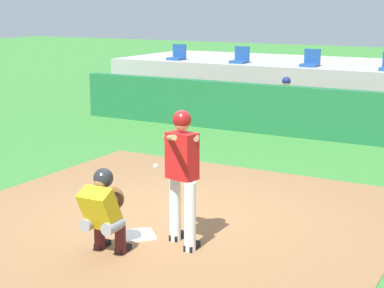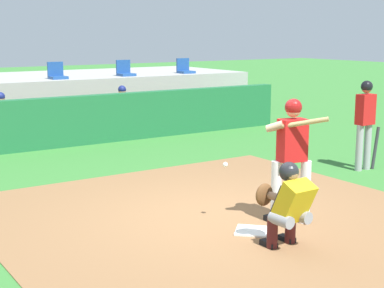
{
  "view_description": "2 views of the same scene",
  "coord_description": "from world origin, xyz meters",
  "px_view_note": "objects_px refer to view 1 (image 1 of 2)",
  "views": [
    {
      "loc": [
        4.54,
        -7.36,
        3.09
      ],
      "look_at": [
        0.0,
        0.7,
        1.0
      ],
      "focal_mm": 57.87,
      "sensor_mm": 36.0,
      "label": 1
    },
    {
      "loc": [
        -4.9,
        -6.76,
        2.7
      ],
      "look_at": [
        0.0,
        0.7,
        1.0
      ],
      "focal_mm": 54.79,
      "sensor_mm": 36.0,
      "label": 2
    }
  ],
  "objects_px": {
    "dugout_player_0": "(284,102)",
    "stadium_seat_0": "(178,56)",
    "home_plate": "(138,235)",
    "batter_at_plate": "(182,170)",
    "stadium_seat_1": "(240,58)",
    "catcher_crouched": "(104,208)",
    "stadium_seat_2": "(311,62)"
  },
  "relations": [
    {
      "from": "stadium_seat_0",
      "to": "catcher_crouched",
      "type": "bearing_deg",
      "value": -63.6
    },
    {
      "from": "home_plate",
      "to": "stadium_seat_2",
      "type": "relative_size",
      "value": 0.92
    },
    {
      "from": "dugout_player_0",
      "to": "catcher_crouched",
      "type": "bearing_deg",
      "value": -83.25
    },
    {
      "from": "stadium_seat_1",
      "to": "stadium_seat_2",
      "type": "relative_size",
      "value": 1.0
    },
    {
      "from": "stadium_seat_1",
      "to": "home_plate",
      "type": "bearing_deg",
      "value": -72.29
    },
    {
      "from": "batter_at_plate",
      "to": "stadium_seat_1",
      "type": "bearing_deg",
      "value": 111.17
    },
    {
      "from": "home_plate",
      "to": "stadium_seat_1",
      "type": "height_order",
      "value": "stadium_seat_1"
    },
    {
      "from": "catcher_crouched",
      "to": "stadium_seat_0",
      "type": "bearing_deg",
      "value": 116.4
    },
    {
      "from": "dugout_player_0",
      "to": "stadium_seat_1",
      "type": "distance_m",
      "value": 3.11
    },
    {
      "from": "batter_at_plate",
      "to": "dugout_player_0",
      "type": "xyz_separation_m",
      "value": [
        -1.75,
        8.14,
        -0.36
      ]
    },
    {
      "from": "dugout_player_0",
      "to": "stadium_seat_2",
      "type": "xyz_separation_m",
      "value": [
        -0.02,
        2.03,
        0.86
      ]
    },
    {
      "from": "stadium_seat_2",
      "to": "stadium_seat_0",
      "type": "bearing_deg",
      "value": 180.0
    },
    {
      "from": "home_plate",
      "to": "dugout_player_0",
      "type": "relative_size",
      "value": 0.34
    },
    {
      "from": "dugout_player_0",
      "to": "stadium_seat_2",
      "type": "relative_size",
      "value": 2.71
    },
    {
      "from": "stadium_seat_1",
      "to": "stadium_seat_2",
      "type": "xyz_separation_m",
      "value": [
        2.17,
        0.0,
        0.0
      ]
    },
    {
      "from": "catcher_crouched",
      "to": "stadium_seat_1",
      "type": "relative_size",
      "value": 3.39
    },
    {
      "from": "stadium_seat_0",
      "to": "home_plate",
      "type": "bearing_deg",
      "value": -61.98
    },
    {
      "from": "batter_at_plate",
      "to": "dugout_player_0",
      "type": "relative_size",
      "value": 1.39
    },
    {
      "from": "stadium_seat_2",
      "to": "dugout_player_0",
      "type": "bearing_deg",
      "value": -89.43
    },
    {
      "from": "catcher_crouched",
      "to": "stadium_seat_2",
      "type": "relative_size",
      "value": 3.39
    },
    {
      "from": "stadium_seat_0",
      "to": "stadium_seat_1",
      "type": "relative_size",
      "value": 1.0
    },
    {
      "from": "batter_at_plate",
      "to": "stadium_seat_0",
      "type": "height_order",
      "value": "stadium_seat_0"
    },
    {
      "from": "batter_at_plate",
      "to": "catcher_crouched",
      "type": "xyz_separation_m",
      "value": [
        -0.71,
        -0.71,
        -0.43
      ]
    },
    {
      "from": "stadium_seat_1",
      "to": "stadium_seat_2",
      "type": "bearing_deg",
      "value": 0.0
    },
    {
      "from": "catcher_crouched",
      "to": "dugout_player_0",
      "type": "bearing_deg",
      "value": 96.75
    },
    {
      "from": "home_plate",
      "to": "batter_at_plate",
      "type": "height_order",
      "value": "batter_at_plate"
    },
    {
      "from": "stadium_seat_1",
      "to": "stadium_seat_0",
      "type": "bearing_deg",
      "value": 180.0
    },
    {
      "from": "dugout_player_0",
      "to": "stadium_seat_0",
      "type": "relative_size",
      "value": 2.71
    },
    {
      "from": "dugout_player_0",
      "to": "stadium_seat_0",
      "type": "height_order",
      "value": "stadium_seat_0"
    },
    {
      "from": "home_plate",
      "to": "batter_at_plate",
      "type": "bearing_deg",
      "value": 0.42
    },
    {
      "from": "stadium_seat_0",
      "to": "stadium_seat_2",
      "type": "relative_size",
      "value": 1.0
    },
    {
      "from": "catcher_crouched",
      "to": "dugout_player_0",
      "type": "xyz_separation_m",
      "value": [
        -1.05,
        8.85,
        0.07
      ]
    }
  ]
}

